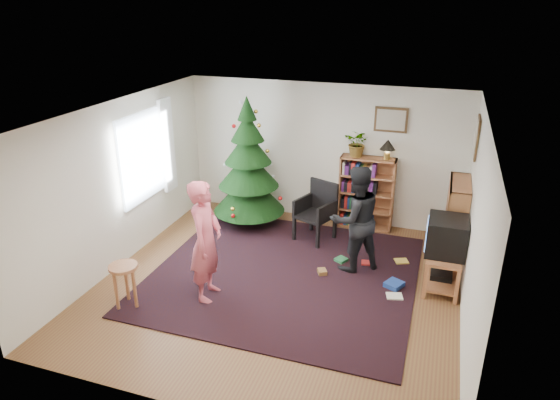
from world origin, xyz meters
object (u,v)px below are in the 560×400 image
(armchair, at_px, (317,208))
(tv_stand, at_px, (442,267))
(christmas_tree, at_px, (248,173))
(bookshelf_right, at_px, (455,221))
(table_lamp, at_px, (388,146))
(person_standing, at_px, (206,241))
(person_by_chair, at_px, (355,219))
(bookshelf_back, at_px, (366,192))
(picture_right, at_px, (477,137))
(potted_plant, at_px, (358,143))
(crt_tv, at_px, (447,236))
(stool, at_px, (124,275))
(picture_back, at_px, (391,120))

(armchair, bearing_deg, tv_stand, -3.41)
(christmas_tree, distance_m, bookshelf_right, 3.54)
(armchair, height_order, table_lamp, table_lamp)
(bookshelf_right, relative_size, person_standing, 0.76)
(bookshelf_right, distance_m, person_by_chair, 1.61)
(bookshelf_back, height_order, armchair, bookshelf_back)
(picture_right, bearing_deg, person_by_chair, -148.73)
(potted_plant, bearing_deg, bookshelf_right, -24.73)
(crt_tv, bearing_deg, potted_plant, 133.72)
(potted_plant, relative_size, table_lamp, 1.38)
(stool, xyz_separation_m, potted_plant, (2.39, 3.49, 1.05))
(picture_back, relative_size, bookshelf_right, 0.42)
(christmas_tree, xyz_separation_m, person_by_chair, (2.11, -1.04, -0.15))
(picture_right, bearing_deg, stool, -145.44)
(person_standing, height_order, person_by_chair, person_standing)
(crt_tv, relative_size, potted_plant, 1.22)
(christmas_tree, bearing_deg, person_by_chair, -26.26)
(picture_back, relative_size, crt_tv, 0.94)
(christmas_tree, relative_size, tv_stand, 2.74)
(crt_tv, relative_size, table_lamp, 1.68)
(tv_stand, relative_size, crt_tv, 1.46)
(crt_tv, bearing_deg, bookshelf_back, 129.85)
(armchair, bearing_deg, bookshelf_right, 18.72)
(picture_back, xyz_separation_m, person_by_chair, (-0.22, -1.67, -1.13))
(tv_stand, height_order, person_by_chair, person_by_chair)
(potted_plant, bearing_deg, picture_right, -17.88)
(picture_right, height_order, stool, picture_right)
(bookshelf_right, distance_m, tv_stand, 0.94)
(christmas_tree, bearing_deg, stool, -100.58)
(armchair, distance_m, potted_plant, 1.32)
(christmas_tree, distance_m, tv_stand, 3.65)
(bookshelf_right, xyz_separation_m, potted_plant, (-1.69, 0.78, 0.87))
(picture_back, height_order, bookshelf_back, picture_back)
(crt_tv, bearing_deg, armchair, 155.40)
(picture_back, distance_m, picture_right, 1.51)
(crt_tv, bearing_deg, person_by_chair, 175.02)
(armchair, height_order, stool, armchair)
(bookshelf_back, relative_size, table_lamp, 3.74)
(bookshelf_right, distance_m, crt_tv, 0.88)
(tv_stand, height_order, table_lamp, table_lamp)
(potted_plant, bearing_deg, crt_tv, -46.28)
(crt_tv, height_order, potted_plant, potted_plant)
(bookshelf_back, bearing_deg, picture_right, -19.91)
(crt_tv, bearing_deg, picture_back, 120.97)
(tv_stand, distance_m, person_standing, 3.34)
(crt_tv, bearing_deg, stool, -154.94)
(bookshelf_right, bearing_deg, armchair, 87.57)
(bookshelf_back, distance_m, table_lamp, 0.92)
(person_standing, distance_m, table_lamp, 3.59)
(crt_tv, relative_size, armchair, 0.58)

